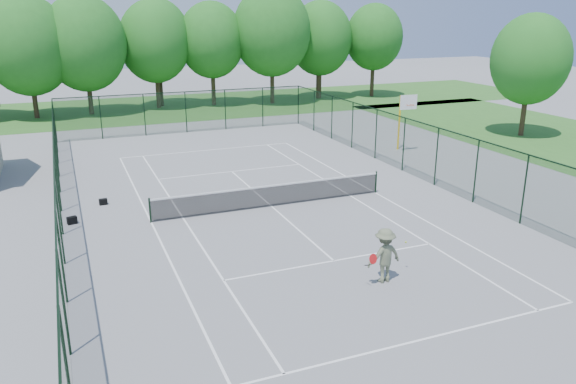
% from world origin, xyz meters
% --- Properties ---
extents(ground, '(140.00, 140.00, 0.00)m').
position_xyz_m(ground, '(0.00, 0.00, 0.00)').
color(ground, gray).
rests_on(ground, ground).
extents(grass_far, '(80.00, 16.00, 0.01)m').
position_xyz_m(grass_far, '(0.00, 30.00, 0.01)').
color(grass_far, '#366F28').
rests_on(grass_far, ground).
extents(court_lines, '(11.05, 23.85, 0.01)m').
position_xyz_m(court_lines, '(0.00, 0.00, 0.00)').
color(court_lines, white).
rests_on(court_lines, ground).
extents(tennis_net, '(11.08, 0.08, 1.10)m').
position_xyz_m(tennis_net, '(0.00, 0.00, 0.58)').
color(tennis_net, black).
rests_on(tennis_net, ground).
extents(fence_enclosure, '(18.05, 36.05, 3.02)m').
position_xyz_m(fence_enclosure, '(0.00, 0.00, 1.56)').
color(fence_enclosure, '#15341D').
rests_on(fence_enclosure, ground).
extents(tree_line_far, '(39.40, 6.40, 9.70)m').
position_xyz_m(tree_line_far, '(0.00, 30.00, 5.99)').
color(tree_line_far, '#41301F').
rests_on(tree_line_far, ground).
extents(basketball_goal, '(1.20, 1.43, 3.65)m').
position_xyz_m(basketball_goal, '(11.57, 6.98, 2.57)').
color(basketball_goal, yellow).
rests_on(basketball_goal, ground).
extents(tree_side, '(5.40, 5.40, 8.54)m').
position_xyz_m(tree_side, '(22.23, 7.80, 5.39)').
color(tree_side, '#41301F').
rests_on(tree_side, ground).
extents(sports_bag_a, '(0.44, 0.33, 0.31)m').
position_xyz_m(sports_bag_a, '(-8.61, 1.10, 0.16)').
color(sports_bag_a, black).
rests_on(sports_bag_a, ground).
extents(sports_bag_b, '(0.38, 0.25, 0.28)m').
position_xyz_m(sports_bag_b, '(-7.18, 3.20, 0.14)').
color(sports_bag_b, black).
rests_on(sports_bag_b, ground).
extents(tennis_player, '(1.97, 0.82, 1.87)m').
position_xyz_m(tennis_player, '(0.81, -8.44, 0.93)').
color(tennis_player, '#62694D').
rests_on(tennis_player, ground).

